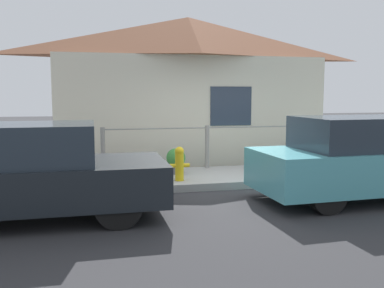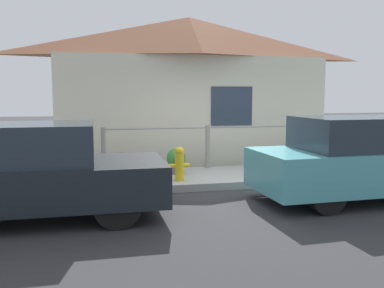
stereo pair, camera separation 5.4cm
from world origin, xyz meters
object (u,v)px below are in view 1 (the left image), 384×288
Objects in this scene: potted_plant_by_fence at (53,160)px; potted_plant_corner at (312,157)px; car_left at (26,173)px; potted_plant_near_hydrant at (176,160)px; car_right at (370,159)px; fire_hydrant at (179,163)px.

potted_plant_by_fence is 5.83m from potted_plant_corner.
potted_plant_corner is at bearing 21.13° from car_left.
potted_plant_near_hydrant reaches higher than potted_plant_corner.
car_right reaches higher than car_left.
fire_hydrant is 0.76m from potted_plant_near_hydrant.
car_left is 2.76m from potted_plant_by_fence.
potted_plant_corner is (3.31, 0.67, -0.08)m from fire_hydrant.
potted_plant_corner is at bearing -1.37° from potted_plant_near_hydrant.
car_left reaches higher than fire_hydrant.
potted_plant_by_fence is (-5.65, 2.75, -0.25)m from car_right.
car_right is at bearing -27.94° from fire_hydrant.
fire_hydrant reaches higher than potted_plant_near_hydrant.
potted_plant_near_hydrant is (0.08, 0.75, -0.05)m from fire_hydrant.
car_left is 0.93× the size of car_right.
potted_plant_by_fence is 1.21× the size of potted_plant_corner.
car_left is 3.65m from potted_plant_near_hydrant.
potted_plant_corner is at bearing -4.03° from potted_plant_by_fence.
car_right is at bearing -94.23° from potted_plant_corner.
car_left is 7.93× the size of potted_plant_corner.
potted_plant_near_hydrant is at bearing -7.34° from potted_plant_by_fence.
potted_plant_corner is at bearing 11.51° from fire_hydrant.
potted_plant_near_hydrant is 3.24m from potted_plant_corner.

